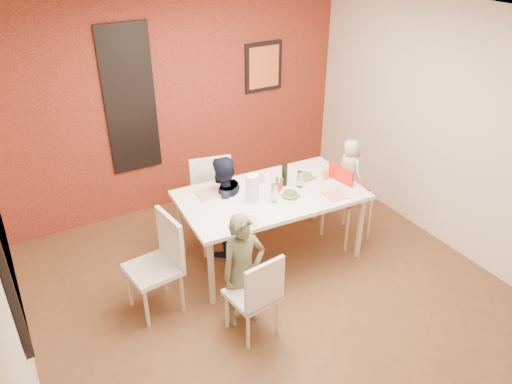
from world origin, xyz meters
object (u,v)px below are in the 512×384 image
dining_table (271,199)px  wine_bottle (284,175)px  child_near (243,271)px  paper_towel_roll (252,188)px  chair_far (214,198)px  high_chair (346,195)px  chair_near (257,293)px  child_far (222,207)px  toddler (350,168)px  chair_left (161,259)px

dining_table → wine_bottle: size_ratio=8.09×
child_near → paper_towel_roll: child_near is taller
dining_table → chair_far: 0.72m
high_chair → child_near: child_near is taller
high_chair → paper_towel_roll: bearing=76.3°
wine_bottle → child_near: bearing=-139.0°
chair_near → child_near: 0.25m
child_far → wine_bottle: size_ratio=4.80×
toddler → high_chair: bearing=103.3°
chair_near → wine_bottle: wine_bottle is taller
chair_far → wine_bottle: (0.63, -0.48, 0.35)m
wine_bottle → chair_far: bearing=142.5°
dining_table → wine_bottle: (0.22, 0.09, 0.19)m
dining_table → child_far: bearing=142.9°
chair_left → dining_table: bearing=90.7°
high_chair → paper_towel_roll: 1.22m
chair_far → wine_bottle: bearing=-25.7°
chair_near → chair_far: size_ratio=0.85×
dining_table → high_chair: size_ratio=2.01×
chair_near → chair_left: chair_left is taller
chair_near → paper_towel_roll: (0.49, 0.95, 0.46)m
chair_far → high_chair: 1.50m
dining_table → chair_near: (-0.73, -0.99, -0.24)m
paper_towel_roll → chair_far: bearing=104.4°
chair_far → toddler: bearing=-15.6°
chair_near → child_near: bearing=-94.8°
chair_far → child_far: (-0.02, -0.25, 0.02)m
dining_table → child_far: size_ratio=1.69×
chair_near → toddler: 1.94m
chair_near → child_near: size_ratio=0.76×
chair_left → high_chair: size_ratio=1.00×
wine_bottle → high_chair: bearing=-18.1°
child_far → paper_towel_roll: 0.54m
chair_far → child_far: size_ratio=0.87×
chair_left → wine_bottle: size_ratio=4.02×
child_near → chair_far: bearing=79.5°
paper_towel_roll → high_chair: bearing=-4.7°
chair_near → high_chair: (1.65, 0.85, 0.10)m
chair_left → child_far: bearing=112.0°
chair_near → child_near: (-0.01, 0.24, 0.09)m
high_chair → child_far: 1.42m
high_chair → child_near: (-1.66, -0.61, -0.02)m
dining_table → paper_towel_roll: (-0.25, -0.04, 0.22)m
dining_table → high_chair: high_chair is taller
wine_bottle → paper_towel_roll: (-0.47, -0.13, 0.03)m
chair_near → toddler: bearing=-160.1°
dining_table → chair_far: chair_far is taller
high_chair → chair_near: bearing=108.4°
dining_table → paper_towel_roll: bearing=-170.2°
paper_towel_roll → wine_bottle: bearing=15.5°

